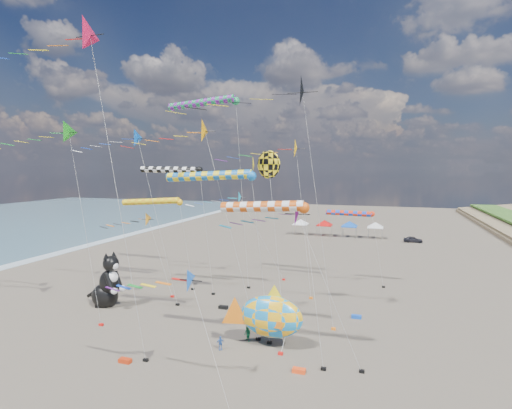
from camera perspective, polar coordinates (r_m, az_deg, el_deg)
The scene contains 29 objects.
ground at distance 27.67m, azimuth -8.10°, elevation -25.08°, with size 260.00×260.00×0.00m, color brown.
delta_kite_0 at distance 27.71m, azimuth 7.36°, elevation -1.88°, with size 8.91×1.99×11.83m.
delta_kite_1 at distance 50.58m, azimuth -2.27°, elevation 0.61°, with size 11.54×1.75×11.14m.
delta_kite_2 at distance 35.07m, azimuth 5.61°, elevation 15.02°, with size 14.35×2.82×21.59m.
delta_kite_3 at distance 43.31m, azimuth -17.99°, elevation 8.50°, with size 12.17×1.98×17.96m.
delta_kite_4 at distance 24.59m, azimuth -14.10°, elevation -11.71°, with size 9.54×1.66×8.07m.
delta_kite_5 at distance 32.26m, azimuth -22.37°, elevation 20.80°, with size 12.64×2.56×24.37m.
delta_kite_6 at distance 42.75m, azimuth 3.24°, elevation 7.67°, with size 11.59×2.32×17.23m.
delta_kite_7 at distance 33.19m, azimuth -8.04°, elevation 9.94°, with size 11.66×2.13×18.09m.
delta_kite_8 at distance 39.57m, azimuth -26.47°, elevation 8.71°, with size 11.22×2.09×18.11m.
delta_kite_9 at distance 45.48m, azimuth -16.27°, elevation -2.51°, with size 8.77×1.69×9.21m.
windsock_0 at distance 32.23m, azimuth -6.12°, elevation 3.99°, with size 8.96×0.77×13.70m.
windsock_1 at distance 47.86m, azimuth -7.32°, elevation 14.15°, with size 10.24×0.93×21.92m.
windsock_2 at distance 48.32m, azimuth 13.51°, elevation -1.32°, with size 7.00×0.64×8.94m.
windsock_3 at distance 27.82m, azimuth 1.62°, elevation -0.44°, with size 7.66×0.78×11.64m.
windsock_4 at distance 47.85m, azimuth -14.45°, elevation 0.36°, with size 9.29×0.75×10.43m.
windsock_5 at distance 45.29m, azimuth -11.70°, elevation 4.79°, with size 8.79×0.74×14.12m.
angelfish_kite at distance 37.52m, azimuth 1.54°, elevation 5.57°, with size 3.74×3.02×15.59m.
cat_inflatable at distance 43.45m, azimuth -20.52°, elevation -9.92°, with size 4.19×2.09×5.65m, color black, non-canonical shape.
fish_inflatable at distance 32.11m, azimuth 2.10°, elevation -15.67°, with size 6.71×2.90×5.02m.
person_adult at distance 34.91m, azimuth 1.00°, elevation -16.71°, with size 0.65×0.43×1.79m, color slate.
child_green at distance 33.76m, azimuth -1.22°, elevation -17.99°, with size 0.61×0.47×1.25m, color #1C8853.
child_blue at distance 32.51m, azimuth -5.13°, elevation -19.12°, with size 0.64×0.27×1.10m, color #3260B3.
kite_bag_0 at distance 29.65m, azimuth 6.15°, elevation -22.51°, with size 0.90×0.44×0.30m, color #FF4515.
kite_bag_1 at distance 41.03m, azimuth -4.70°, elevation -14.42°, with size 0.90×0.44×0.30m, color black.
kite_bag_2 at distance 39.65m, azimuth 14.15°, elevation -15.28°, with size 0.90×0.44×0.30m, color blue.
kite_bag_3 at distance 32.16m, azimuth -18.19°, elevation -20.43°, with size 0.90×0.44×0.30m, color red.
tent_row at distance 82.61m, azimuth 11.48°, elevation -2.37°, with size 19.20×4.20×3.80m.
parked_car at distance 80.68m, azimuth 21.52°, elevation -4.66°, with size 1.36×3.37×1.15m, color #26262D.
Camera 1 is at (10.66, -21.39, 13.95)m, focal length 28.00 mm.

